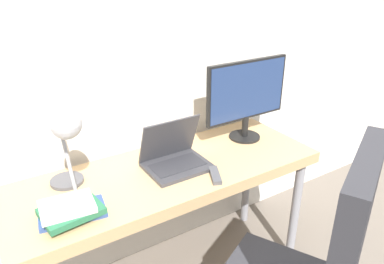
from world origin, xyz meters
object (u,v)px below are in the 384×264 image
at_px(laptop, 175,157).
at_px(monitor, 247,95).
at_px(desk_lamp, 66,135).
at_px(book_stack, 70,210).

distance_m(laptop, monitor, 0.54).
bearing_deg(desk_lamp, book_stack, -112.64).
bearing_deg(book_stack, desk_lamp, 67.36).
relative_size(laptop, monitor, 0.58).
bearing_deg(monitor, laptop, -171.86).
bearing_deg(book_stack, laptop, 13.40).
relative_size(monitor, book_stack, 1.87).
distance_m(monitor, desk_lamp, 0.99).
distance_m(monitor, book_stack, 1.09).
relative_size(laptop, book_stack, 1.09).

